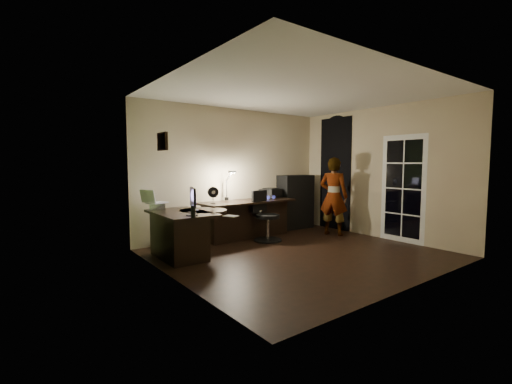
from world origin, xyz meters
TOP-DOWN VIEW (x-y plane):
  - floor at (0.00, 0.00)m, footprint 4.50×4.00m
  - ceiling at (0.00, 0.00)m, footprint 4.50×4.00m
  - wall_back at (0.00, 2.00)m, footprint 4.50×0.01m
  - wall_front at (0.00, -2.00)m, footprint 4.50×0.01m
  - wall_left at (-2.25, 0.00)m, footprint 0.01×4.00m
  - wall_right at (2.25, 0.00)m, footprint 0.01×4.00m
  - green_wall_overlay at (-2.24, 0.00)m, footprint 0.00×4.00m
  - arched_doorway at (2.24, 1.15)m, footprint 0.01×0.90m
  - french_door at (2.24, -0.55)m, footprint 0.02×0.92m
  - framed_picture at (-2.22, 0.45)m, footprint 0.04×0.30m
  - desk_left at (-1.70, 1.01)m, footprint 0.82×1.31m
  - desk_right at (0.03, 1.58)m, footprint 2.08×0.76m
  - cabinet at (1.56, 1.78)m, footprint 0.86×0.46m
  - laptop_stand at (-1.92, 1.51)m, footprint 0.32×0.29m
  - laptop at (-1.92, 1.51)m, footprint 0.45×0.44m
  - monitor at (-1.73, 0.57)m, footprint 0.24×0.47m
  - mouse at (-1.45, 0.96)m, footprint 0.06×0.09m
  - phone at (-1.63, 0.85)m, footprint 0.07×0.13m
  - pen at (-1.44, 0.99)m, footprint 0.04×0.15m
  - speaker at (-1.82, 0.35)m, footprint 0.07×0.07m
  - notepad at (-1.30, 0.13)m, footprint 0.21×0.25m
  - desk_fan at (-0.84, 1.49)m, footprint 0.23×0.17m
  - headphones at (0.56, 1.46)m, footprint 0.21×0.14m
  - printer at (0.83, 1.81)m, footprint 0.54×0.48m
  - desk_lamp at (-0.33, 1.83)m, footprint 0.17×0.30m
  - office_chair at (0.17, 1.09)m, footprint 0.65×0.65m
  - person at (1.68, 0.71)m, footprint 0.60×0.71m

SIDE VIEW (x-z plane):
  - floor at x=0.00m, z-range -0.01..0.00m
  - desk_left at x=-1.70m, z-range 0.00..0.75m
  - desk_right at x=0.03m, z-range 0.00..0.77m
  - office_chair at x=0.17m, z-range 0.00..1.00m
  - cabinet at x=1.56m, z-range 0.00..1.26m
  - phone at x=-1.63m, z-range 0.75..0.76m
  - notepad at x=-1.30m, z-range 0.75..0.76m
  - pen at x=-1.44m, z-range 0.75..0.76m
  - mouse at x=-1.45m, z-range 0.75..0.79m
  - laptop_stand at x=-1.92m, z-range 0.75..0.86m
  - headphones at x=0.56m, z-range 0.79..0.88m
  - person at x=1.68m, z-range 0.00..1.68m
  - speaker at x=-1.82m, z-range 0.75..0.94m
  - printer at x=0.83m, z-range 0.79..0.99m
  - monitor at x=-1.73m, z-range 0.75..1.06m
  - desk_fan at x=-0.84m, z-range 0.79..1.11m
  - laptop at x=-1.92m, z-range 0.87..1.10m
  - french_door at x=2.24m, z-range 0.00..2.10m
  - desk_lamp at x=-0.33m, z-range 0.79..1.43m
  - arched_doorway at x=2.24m, z-range 0.00..2.60m
  - wall_back at x=0.00m, z-range 0.00..2.70m
  - wall_front at x=0.00m, z-range 0.00..2.70m
  - wall_left at x=-2.25m, z-range 0.00..2.70m
  - wall_right at x=2.25m, z-range 0.00..2.70m
  - green_wall_overlay at x=-2.24m, z-range 0.00..2.70m
  - framed_picture at x=-2.22m, z-range 1.73..1.98m
  - ceiling at x=0.00m, z-range 2.70..2.71m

